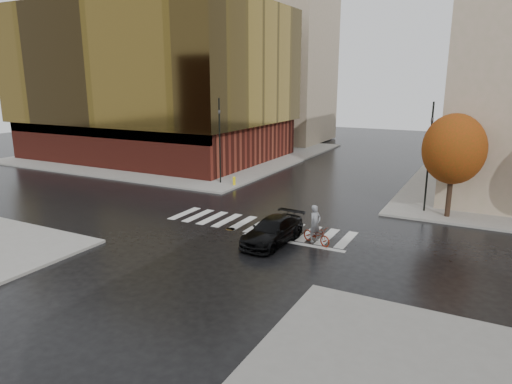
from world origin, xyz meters
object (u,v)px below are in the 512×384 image
traffic_light_ne (429,150)px  cyclist (316,231)px  traffic_light_nw (220,136)px  sedan (273,231)px  fire_hydrant (234,180)px

traffic_light_ne → cyclist: bearing=75.7°
cyclist → traffic_light_nw: traffic_light_nw is taller
cyclist → traffic_light_nw: 16.05m
traffic_light_nw → traffic_light_ne: 16.55m
sedan → traffic_light_ne: size_ratio=0.66×
traffic_light_nw → traffic_light_ne: bearing=89.1°
traffic_light_ne → fire_hydrant: traffic_light_ne is taller
traffic_light_nw → fire_hydrant: size_ratio=9.91×
cyclist → traffic_light_ne: 10.45m
cyclist → fire_hydrant: cyclist is taller
cyclist → traffic_light_nw: bearing=74.5°
cyclist → fire_hydrant: bearing=71.6°
fire_hydrant → traffic_light_ne: bearing=-2.7°
cyclist → traffic_light_ne: bearing=-2.5°
sedan → fire_hydrant: 13.57m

